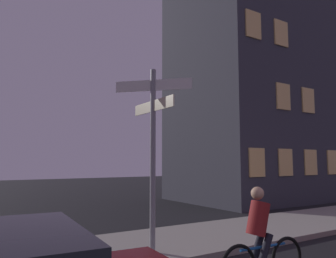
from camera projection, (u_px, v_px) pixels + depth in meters
name	position (u px, v px, depth m)	size (l,w,h in m)	color
sidewalk_kerb	(122.00, 250.00, 7.34)	(40.00, 2.91, 0.14)	gray
signpost	(153.00, 139.00, 7.13)	(1.24, 1.66, 3.91)	gray
cyclist	(261.00, 239.00, 5.52)	(1.82, 0.35, 1.61)	black
building_right_block	(257.00, 16.00, 19.02)	(9.08, 6.14, 20.82)	#383842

